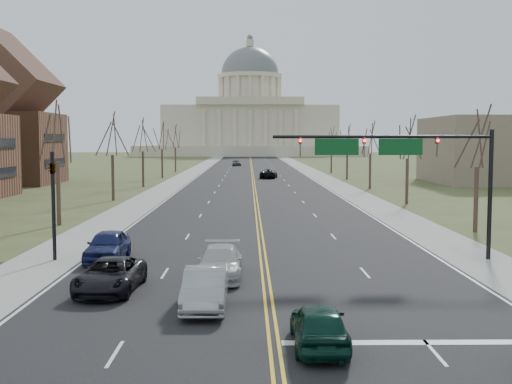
{
  "coord_description": "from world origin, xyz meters",
  "views": [
    {
      "loc": [
        -0.85,
        -21.5,
        6.69
      ],
      "look_at": [
        -0.29,
        22.9,
        3.0
      ],
      "focal_mm": 45.0,
      "sensor_mm": 36.0,
      "label": 1
    }
  ],
  "objects_px": {
    "signal_left": "(53,193)",
    "car_nb_inner_lead": "(319,325)",
    "signal_mast": "(399,156)",
    "car_sb_inner_second": "(220,262)",
    "car_far_sb": "(237,163)",
    "car_sb_inner_lead": "(205,289)",
    "car_sb_outer_second": "(108,246)",
    "car_far_nb": "(269,173)",
    "car_sb_outer_lead": "(110,275)"
  },
  "relations": [
    {
      "from": "signal_left",
      "to": "car_sb_inner_second",
      "type": "relative_size",
      "value": 1.15
    },
    {
      "from": "car_sb_inner_second",
      "to": "car_far_sb",
      "type": "bearing_deg",
      "value": 90.87
    },
    {
      "from": "car_sb_inner_lead",
      "to": "car_sb_inner_second",
      "type": "distance_m",
      "value": 5.51
    },
    {
      "from": "car_sb_inner_second",
      "to": "car_sb_outer_second",
      "type": "distance_m",
      "value": 7.82
    },
    {
      "from": "car_sb_outer_lead",
      "to": "car_sb_inner_second",
      "type": "relative_size",
      "value": 0.99
    },
    {
      "from": "signal_mast",
      "to": "car_far_sb",
      "type": "distance_m",
      "value": 124.37
    },
    {
      "from": "car_sb_outer_lead",
      "to": "car_far_sb",
      "type": "relative_size",
      "value": 1.14
    },
    {
      "from": "car_nb_inner_lead",
      "to": "car_sb_outer_lead",
      "type": "xyz_separation_m",
      "value": [
        -8.32,
        7.68,
        -0.01
      ]
    },
    {
      "from": "car_sb_outer_lead",
      "to": "signal_left",
      "type": "bearing_deg",
      "value": 125.06
    },
    {
      "from": "car_nb_inner_lead",
      "to": "car_sb_outer_lead",
      "type": "bearing_deg",
      "value": -42.25
    },
    {
      "from": "car_sb_outer_second",
      "to": "car_far_sb",
      "type": "distance_m",
      "value": 123.94
    },
    {
      "from": "car_sb_outer_second",
      "to": "car_sb_inner_lead",
      "type": "bearing_deg",
      "value": -58.82
    },
    {
      "from": "signal_left",
      "to": "car_sb_outer_second",
      "type": "height_order",
      "value": "signal_left"
    },
    {
      "from": "car_nb_inner_lead",
      "to": "car_sb_inner_lead",
      "type": "bearing_deg",
      "value": -50.09
    },
    {
      "from": "car_sb_inner_lead",
      "to": "car_sb_outer_second",
      "type": "height_order",
      "value": "car_sb_outer_second"
    },
    {
      "from": "signal_mast",
      "to": "car_nb_inner_lead",
      "type": "height_order",
      "value": "signal_mast"
    },
    {
      "from": "car_nb_inner_lead",
      "to": "car_sb_inner_second",
      "type": "height_order",
      "value": "car_sb_inner_second"
    },
    {
      "from": "car_sb_outer_lead",
      "to": "car_sb_outer_second",
      "type": "height_order",
      "value": "car_sb_outer_second"
    },
    {
      "from": "signal_mast",
      "to": "car_sb_inner_second",
      "type": "xyz_separation_m",
      "value": [
        -9.65,
        -4.62,
        -4.99
      ]
    },
    {
      "from": "signal_mast",
      "to": "car_sb_inner_second",
      "type": "relative_size",
      "value": 2.32
    },
    {
      "from": "signal_mast",
      "to": "car_sb_inner_lead",
      "type": "height_order",
      "value": "signal_mast"
    },
    {
      "from": "car_nb_inner_lead",
      "to": "car_sb_outer_lead",
      "type": "relative_size",
      "value": 0.82
    },
    {
      "from": "signal_left",
      "to": "car_sb_outer_lead",
      "type": "distance_m",
      "value": 9.12
    },
    {
      "from": "signal_left",
      "to": "car_nb_inner_lead",
      "type": "bearing_deg",
      "value": -49.15
    },
    {
      "from": "car_sb_outer_second",
      "to": "car_far_nb",
      "type": "relative_size",
      "value": 0.85
    },
    {
      "from": "car_sb_inner_second",
      "to": "car_far_sb",
      "type": "distance_m",
      "value": 128.4
    },
    {
      "from": "car_sb_outer_lead",
      "to": "car_sb_inner_second",
      "type": "height_order",
      "value": "car_sb_inner_second"
    },
    {
      "from": "car_far_nb",
      "to": "car_far_sb",
      "type": "distance_m",
      "value": 50.26
    },
    {
      "from": "car_sb_inner_second",
      "to": "car_far_sb",
      "type": "relative_size",
      "value": 1.15
    },
    {
      "from": "car_nb_inner_lead",
      "to": "car_sb_inner_lead",
      "type": "height_order",
      "value": "car_sb_inner_lead"
    },
    {
      "from": "signal_mast",
      "to": "car_far_nb",
      "type": "bearing_deg",
      "value": 93.7
    },
    {
      "from": "car_sb_outer_lead",
      "to": "car_far_sb",
      "type": "bearing_deg",
      "value": 91.32
    },
    {
      "from": "signal_mast",
      "to": "car_sb_inner_lead",
      "type": "relative_size",
      "value": 2.54
    },
    {
      "from": "car_sb_outer_lead",
      "to": "car_far_sb",
      "type": "height_order",
      "value": "car_far_sb"
    },
    {
      "from": "car_sb_inner_second",
      "to": "car_sb_outer_second",
      "type": "xyz_separation_m",
      "value": [
        -6.36,
        4.54,
        0.07
      ]
    },
    {
      "from": "car_far_nb",
      "to": "car_far_sb",
      "type": "bearing_deg",
      "value": -75.39
    },
    {
      "from": "signal_mast",
      "to": "car_sb_outer_lead",
      "type": "bearing_deg",
      "value": -153.09
    },
    {
      "from": "car_nb_inner_lead",
      "to": "car_sb_inner_second",
      "type": "relative_size",
      "value": 0.82
    },
    {
      "from": "car_sb_inner_lead",
      "to": "signal_left",
      "type": "bearing_deg",
      "value": 131.33
    },
    {
      "from": "car_sb_outer_lead",
      "to": "car_sb_inner_lead",
      "type": "bearing_deg",
      "value": -30.5
    },
    {
      "from": "car_far_sb",
      "to": "car_nb_inner_lead",
      "type": "bearing_deg",
      "value": -95.85
    },
    {
      "from": "car_sb_inner_lead",
      "to": "car_sb_inner_second",
      "type": "bearing_deg",
      "value": 86.23
    },
    {
      "from": "car_sb_outer_lead",
      "to": "car_far_nb",
      "type": "bearing_deg",
      "value": 86.0
    },
    {
      "from": "car_nb_inner_lead",
      "to": "car_sb_inner_lead",
      "type": "xyz_separation_m",
      "value": [
        -3.98,
        4.83,
        0.06
      ]
    },
    {
      "from": "car_far_nb",
      "to": "signal_mast",
      "type": "bearing_deg",
      "value": 101.03
    },
    {
      "from": "car_far_sb",
      "to": "car_far_nb",
      "type": "bearing_deg",
      "value": -90.69
    },
    {
      "from": "car_sb_inner_second",
      "to": "car_far_nb",
      "type": "distance_m",
      "value": 78.68
    },
    {
      "from": "car_far_sb",
      "to": "car_sb_inner_lead",
      "type": "bearing_deg",
      "value": -97.47
    },
    {
      "from": "car_sb_inner_second",
      "to": "car_far_nb",
      "type": "height_order",
      "value": "car_far_nb"
    },
    {
      "from": "car_nb_inner_lead",
      "to": "car_sb_inner_second",
      "type": "bearing_deg",
      "value": -70.19
    }
  ]
}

